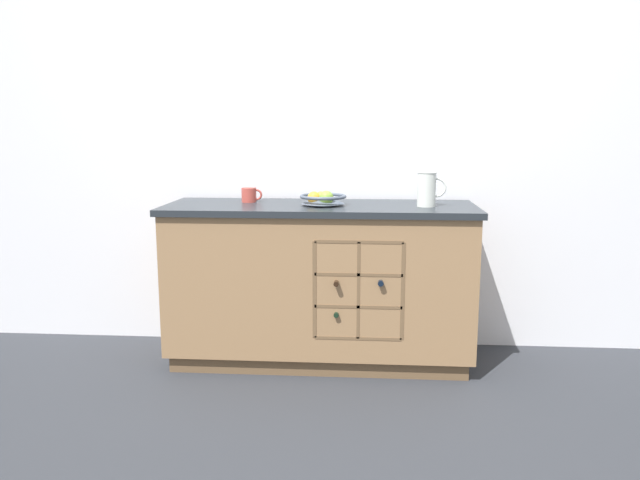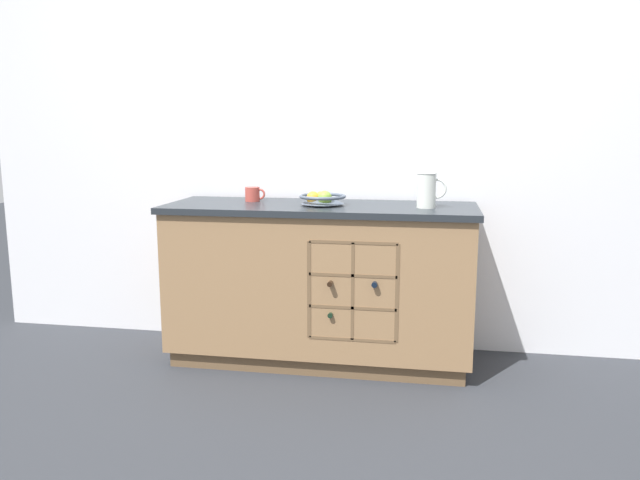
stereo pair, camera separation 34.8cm
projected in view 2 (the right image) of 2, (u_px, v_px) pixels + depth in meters
name	position (u px, v px, depth m)	size (l,w,h in m)	color
ground_plane	(320.00, 359.00, 3.61)	(14.00, 14.00, 0.00)	#2D3035
back_wall	(330.00, 136.00, 3.72)	(4.40, 0.06, 2.55)	white
kitchen_island	(320.00, 283.00, 3.52)	(1.72, 0.62, 0.90)	brown
fruit_bowl	(322.00, 198.00, 3.41)	(0.26, 0.26, 0.09)	#4C5666
white_pitcher	(427.00, 189.00, 3.30)	(0.16, 0.11, 0.19)	silver
ceramic_mug	(253.00, 194.00, 3.61)	(0.12, 0.08, 0.08)	#B7473D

